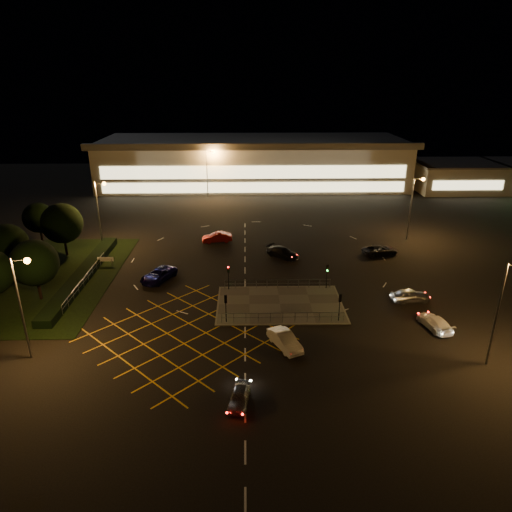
{
  "coord_description": "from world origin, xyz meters",
  "views": [
    {
      "loc": [
        -1.81,
        -48.57,
        24.48
      ],
      "look_at": [
        -0.51,
        8.21,
        2.0
      ],
      "focal_mm": 32.0,
      "sensor_mm": 36.0,
      "label": 1
    }
  ],
  "objects_px": {
    "signal_sw": "(226,303)",
    "car_right_silver": "(410,295)",
    "car_left_blue": "(159,275)",
    "car_far_dkgrey": "(283,252)",
    "signal_ne": "(327,271)",
    "car_near_silver": "(239,396)",
    "signal_se": "(340,302)",
    "car_circ_red": "(217,237)",
    "car_queue_white": "(285,340)",
    "signal_nw": "(228,272)",
    "car_east_grey": "(380,250)",
    "car_approach_white": "(435,322)"
  },
  "relations": [
    {
      "from": "signal_nw",
      "to": "signal_sw",
      "type": "bearing_deg",
      "value": -90.0
    },
    {
      "from": "signal_ne",
      "to": "car_approach_white",
      "type": "xyz_separation_m",
      "value": [
        9.71,
        -9.58,
        -1.69
      ]
    },
    {
      "from": "signal_sw",
      "to": "signal_ne",
      "type": "height_order",
      "value": "same"
    },
    {
      "from": "signal_ne",
      "to": "car_queue_white",
      "type": "xyz_separation_m",
      "value": [
        -6.16,
        -12.77,
        -1.61
      ]
    },
    {
      "from": "signal_se",
      "to": "signal_ne",
      "type": "distance_m",
      "value": 7.99
    },
    {
      "from": "car_left_blue",
      "to": "car_circ_red",
      "type": "height_order",
      "value": "car_circ_red"
    },
    {
      "from": "signal_ne",
      "to": "car_right_silver",
      "type": "height_order",
      "value": "signal_ne"
    },
    {
      "from": "car_near_silver",
      "to": "car_east_grey",
      "type": "height_order",
      "value": "car_east_grey"
    },
    {
      "from": "signal_nw",
      "to": "car_far_dkgrey",
      "type": "height_order",
      "value": "signal_nw"
    },
    {
      "from": "car_queue_white",
      "to": "car_east_grey",
      "type": "distance_m",
      "value": 28.84
    },
    {
      "from": "car_near_silver",
      "to": "car_right_silver",
      "type": "bearing_deg",
      "value": 50.33
    },
    {
      "from": "signal_sw",
      "to": "signal_se",
      "type": "xyz_separation_m",
      "value": [
        12.0,
        0.0,
        0.0
      ]
    },
    {
      "from": "car_left_blue",
      "to": "car_queue_white",
      "type": "bearing_deg",
      "value": -19.35
    },
    {
      "from": "signal_ne",
      "to": "car_queue_white",
      "type": "distance_m",
      "value": 14.27
    },
    {
      "from": "car_near_silver",
      "to": "car_right_silver",
      "type": "xyz_separation_m",
      "value": [
        19.67,
        17.28,
        0.14
      ]
    },
    {
      "from": "car_near_silver",
      "to": "car_left_blue",
      "type": "height_order",
      "value": "car_left_blue"
    },
    {
      "from": "car_queue_white",
      "to": "car_circ_red",
      "type": "relative_size",
      "value": 0.99
    },
    {
      "from": "car_right_silver",
      "to": "car_circ_red",
      "type": "distance_m",
      "value": 31.62
    },
    {
      "from": "car_right_silver",
      "to": "car_circ_red",
      "type": "height_order",
      "value": "car_right_silver"
    },
    {
      "from": "signal_sw",
      "to": "car_circ_red",
      "type": "xyz_separation_m",
      "value": [
        -2.42,
        25.47,
        -1.6
      ]
    },
    {
      "from": "signal_nw",
      "to": "car_circ_red",
      "type": "relative_size",
      "value": 0.68
    },
    {
      "from": "signal_ne",
      "to": "car_east_grey",
      "type": "distance_m",
      "value": 15.01
    },
    {
      "from": "signal_nw",
      "to": "car_queue_white",
      "type": "relative_size",
      "value": 0.69
    },
    {
      "from": "signal_nw",
      "to": "signal_ne",
      "type": "distance_m",
      "value": 12.0
    },
    {
      "from": "signal_sw",
      "to": "car_right_silver",
      "type": "xyz_separation_m",
      "value": [
        21.21,
        4.47,
        -1.59
      ]
    },
    {
      "from": "signal_se",
      "to": "car_far_dkgrey",
      "type": "xyz_separation_m",
      "value": [
        -4.57,
        18.75,
        -1.64
      ]
    },
    {
      "from": "car_far_dkgrey",
      "to": "car_queue_white",
      "type": "bearing_deg",
      "value": -142.25
    },
    {
      "from": "car_near_silver",
      "to": "car_left_blue",
      "type": "bearing_deg",
      "value": 123.0
    },
    {
      "from": "signal_ne",
      "to": "car_queue_white",
      "type": "relative_size",
      "value": 0.69
    },
    {
      "from": "car_near_silver",
      "to": "car_left_blue",
      "type": "relative_size",
      "value": 0.68
    },
    {
      "from": "signal_sw",
      "to": "car_near_silver",
      "type": "bearing_deg",
      "value": 96.85
    },
    {
      "from": "signal_ne",
      "to": "car_far_dkgrey",
      "type": "distance_m",
      "value": 11.8
    },
    {
      "from": "signal_sw",
      "to": "car_approach_white",
      "type": "bearing_deg",
      "value": 175.81
    },
    {
      "from": "car_right_silver",
      "to": "signal_se",
      "type": "bearing_deg",
      "value": 110.28
    },
    {
      "from": "car_left_blue",
      "to": "car_far_dkgrey",
      "type": "relative_size",
      "value": 1.09
    },
    {
      "from": "car_near_silver",
      "to": "signal_sw",
      "type": "bearing_deg",
      "value": 105.88
    },
    {
      "from": "signal_sw",
      "to": "car_left_blue",
      "type": "xyz_separation_m",
      "value": [
        -9.08,
        11.08,
        -1.61
      ]
    },
    {
      "from": "car_queue_white",
      "to": "car_approach_white",
      "type": "bearing_deg",
      "value": -14.18
    },
    {
      "from": "signal_sw",
      "to": "car_right_silver",
      "type": "distance_m",
      "value": 21.74
    },
    {
      "from": "car_far_dkgrey",
      "to": "car_right_silver",
      "type": "xyz_separation_m",
      "value": [
        13.78,
        -14.27,
        0.04
      ]
    },
    {
      "from": "signal_nw",
      "to": "car_near_silver",
      "type": "xyz_separation_m",
      "value": [
        1.54,
        -20.8,
        -1.73
      ]
    },
    {
      "from": "car_left_blue",
      "to": "car_east_grey",
      "type": "distance_m",
      "value": 31.92
    },
    {
      "from": "car_queue_white",
      "to": "car_left_blue",
      "type": "height_order",
      "value": "car_left_blue"
    },
    {
      "from": "signal_se",
      "to": "car_circ_red",
      "type": "distance_m",
      "value": 29.32
    },
    {
      "from": "signal_nw",
      "to": "signal_ne",
      "type": "height_order",
      "value": "same"
    },
    {
      "from": "car_far_dkgrey",
      "to": "car_circ_red",
      "type": "distance_m",
      "value": 11.93
    },
    {
      "from": "car_circ_red",
      "to": "car_queue_white",
      "type": "bearing_deg",
      "value": 4.77
    },
    {
      "from": "signal_nw",
      "to": "car_circ_red",
      "type": "distance_m",
      "value": 17.73
    },
    {
      "from": "signal_ne",
      "to": "car_approach_white",
      "type": "height_order",
      "value": "signal_ne"
    },
    {
      "from": "car_right_silver",
      "to": "car_east_grey",
      "type": "relative_size",
      "value": 0.87
    }
  ]
}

